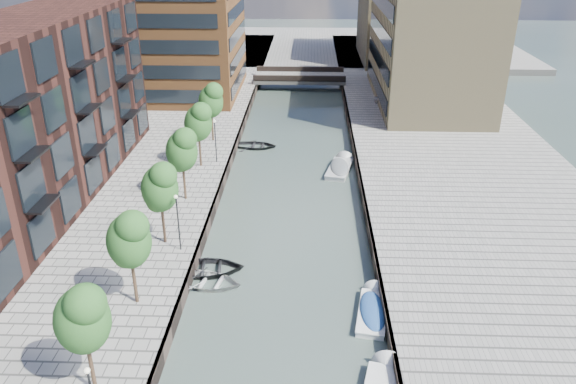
# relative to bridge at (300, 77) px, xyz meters

# --- Properties ---
(water) EXTENTS (300.00, 300.00, 0.00)m
(water) POSITION_rel_bridge_xyz_m (0.00, -32.00, -1.39)
(water) COLOR #38473F
(water) RESTS_ON ground
(quay_right) EXTENTS (20.00, 140.00, 1.00)m
(quay_right) POSITION_rel_bridge_xyz_m (16.00, -32.00, -0.89)
(quay_right) COLOR gray
(quay_right) RESTS_ON ground
(quay_wall_left) EXTENTS (0.25, 140.00, 1.00)m
(quay_wall_left) POSITION_rel_bridge_xyz_m (-6.10, -32.00, -0.89)
(quay_wall_left) COLOR #332823
(quay_wall_left) RESTS_ON ground
(quay_wall_right) EXTENTS (0.25, 140.00, 1.00)m
(quay_wall_right) POSITION_rel_bridge_xyz_m (6.10, -32.00, -0.89)
(quay_wall_right) COLOR #332823
(quay_wall_right) RESTS_ON ground
(far_closure) EXTENTS (80.00, 40.00, 1.00)m
(far_closure) POSITION_rel_bridge_xyz_m (0.00, 28.00, -0.89)
(far_closure) COLOR gray
(far_closure) RESTS_ON ground
(apartment_block) EXTENTS (8.00, 38.00, 14.00)m
(apartment_block) POSITION_rel_bridge_xyz_m (-20.00, -42.00, 6.61)
(apartment_block) COLOR black
(apartment_block) RESTS_ON quay_left
(tan_block_near) EXTENTS (12.00, 25.00, 14.00)m
(tan_block_near) POSITION_rel_bridge_xyz_m (16.00, -10.00, 6.61)
(tan_block_near) COLOR #99875E
(tan_block_near) RESTS_ON quay_right
(tan_block_far) EXTENTS (12.00, 20.00, 16.00)m
(tan_block_far) POSITION_rel_bridge_xyz_m (16.00, 16.00, 7.61)
(tan_block_far) COLOR #99875E
(tan_block_far) RESTS_ON quay_right
(bridge) EXTENTS (13.00, 6.00, 1.30)m
(bridge) POSITION_rel_bridge_xyz_m (0.00, 0.00, 0.00)
(bridge) COLOR gray
(bridge) RESTS_ON ground
(tree_1) EXTENTS (2.50, 2.50, 5.95)m
(tree_1) POSITION_rel_bridge_xyz_m (-8.50, -61.00, 3.92)
(tree_1) COLOR #382619
(tree_1) RESTS_ON quay_left
(tree_2) EXTENTS (2.50, 2.50, 5.95)m
(tree_2) POSITION_rel_bridge_xyz_m (-8.50, -54.00, 3.92)
(tree_2) COLOR #382619
(tree_2) RESTS_ON quay_left
(tree_3) EXTENTS (2.50, 2.50, 5.95)m
(tree_3) POSITION_rel_bridge_xyz_m (-8.50, -47.00, 3.92)
(tree_3) COLOR #382619
(tree_3) RESTS_ON quay_left
(tree_4) EXTENTS (2.50, 2.50, 5.95)m
(tree_4) POSITION_rel_bridge_xyz_m (-8.50, -40.00, 3.92)
(tree_4) COLOR #382619
(tree_4) RESTS_ON quay_left
(tree_5) EXTENTS (2.50, 2.50, 5.95)m
(tree_5) POSITION_rel_bridge_xyz_m (-8.50, -33.00, 3.92)
(tree_5) COLOR #382619
(tree_5) RESTS_ON quay_left
(tree_6) EXTENTS (2.50, 2.50, 5.95)m
(tree_6) POSITION_rel_bridge_xyz_m (-8.50, -26.00, 3.92)
(tree_6) COLOR #382619
(tree_6) RESTS_ON quay_left
(lamp_1) EXTENTS (0.24, 0.24, 4.12)m
(lamp_1) POSITION_rel_bridge_xyz_m (-7.20, -48.00, 2.12)
(lamp_1) COLOR black
(lamp_1) RESTS_ON quay_left
(lamp_2) EXTENTS (0.24, 0.24, 4.12)m
(lamp_2) POSITION_rel_bridge_xyz_m (-7.20, -32.00, 2.12)
(lamp_2) COLOR black
(lamp_2) RESTS_ON quay_left
(sloop_1) EXTENTS (5.36, 4.07, 1.04)m
(sloop_1) POSITION_rel_bridge_xyz_m (-5.22, -49.24, -1.39)
(sloop_1) COLOR black
(sloop_1) RESTS_ON ground
(sloop_3) EXTENTS (5.13, 4.10, 0.95)m
(sloop_3) POSITION_rel_bridge_xyz_m (-4.97, -50.68, -1.39)
(sloop_3) COLOR #B9B9B7
(sloop_3) RESTS_ON ground
(sloop_4) EXTENTS (4.68, 3.51, 0.92)m
(sloop_4) POSITION_rel_bridge_xyz_m (-4.15, -25.44, -1.39)
(sloop_4) COLOR black
(sloop_4) RESTS_ON ground
(motorboat_3) EXTENTS (2.38, 4.95, 1.58)m
(motorboat_3) POSITION_rel_bridge_xyz_m (5.48, -53.12, -1.20)
(motorboat_3) COLOR white
(motorboat_3) RESTS_ON ground
(motorboat_4) EXTENTS (3.01, 5.73, 1.82)m
(motorboat_4) POSITION_rel_bridge_xyz_m (4.51, -31.08, -1.17)
(motorboat_4) COLOR #AEAEAC
(motorboat_4) RESTS_ON ground
(car) EXTENTS (2.54, 3.64, 1.15)m
(car) POSITION_rel_bridge_xyz_m (10.75, -12.66, 0.18)
(car) COLOR #B9BABF
(car) RESTS_ON quay_right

